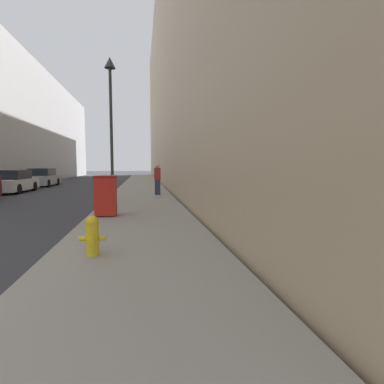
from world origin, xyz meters
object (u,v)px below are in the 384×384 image
at_px(trash_bin, 106,195).
at_px(parked_sedan_far, 42,178).
at_px(pedestrian_on_sidewalk, 157,179).
at_px(fire_hydrant, 92,235).
at_px(parked_sedan_near, 12,182).
at_px(lamppost, 111,105).

distance_m(trash_bin, parked_sedan_far, 19.10).
bearing_deg(pedestrian_on_sidewalk, trash_bin, -106.16).
height_order(fire_hydrant, parked_sedan_near, parked_sedan_near).
xyz_separation_m(lamppost, parked_sedan_near, (-7.15, 7.64, -3.69)).
distance_m(lamppost, parked_sedan_far, 16.06).
distance_m(trash_bin, pedestrian_on_sidewalk, 7.21).
bearing_deg(pedestrian_on_sidewalk, parked_sedan_near, 154.36).
bearing_deg(parked_sedan_far, parked_sedan_near, -89.43).
bearing_deg(pedestrian_on_sidewalk, lamppost, -124.04).
height_order(trash_bin, parked_sedan_near, parked_sedan_near).
xyz_separation_m(fire_hydrant, pedestrian_on_sidewalk, (1.73, 11.35, 0.49)).
bearing_deg(fire_hydrant, parked_sedan_far, 109.07).
xyz_separation_m(lamppost, pedestrian_on_sidewalk, (2.15, 3.18, -3.37)).
relative_size(trash_bin, parked_sedan_near, 0.28).
relative_size(lamppost, pedestrian_on_sidewalk, 3.64).
bearing_deg(parked_sedan_far, trash_bin, -67.37).
bearing_deg(parked_sedan_near, fire_hydrant, -64.45).
distance_m(trash_bin, lamppost, 5.18).
distance_m(fire_hydrant, parked_sedan_near, 17.53).
bearing_deg(lamppost, parked_sedan_near, 133.10).
bearing_deg(trash_bin, lamppost, 92.13).
relative_size(trash_bin, pedestrian_on_sidewalk, 0.75).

